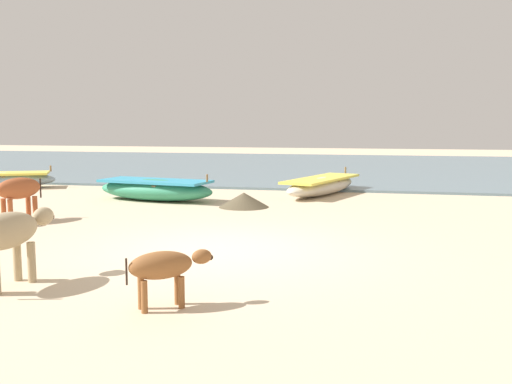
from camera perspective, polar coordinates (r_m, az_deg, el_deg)
The scene contains 8 objects.
ground at distance 10.01m, azimuth -3.29°, elevation -5.65°, with size 80.00×80.00×0.00m, color beige.
sea_water at distance 28.38m, azimuth 7.05°, elevation 2.48°, with size 60.00×20.00×0.08m, color slate.
fishing_boat_0 at distance 16.42m, azimuth -9.81°, elevation 0.27°, with size 3.66×1.79×0.79m.
fishing_boat_4 at distance 17.63m, azimuth 6.42°, elevation 0.66°, with size 2.28×4.16×0.71m.
cow_adult_dun at distance 8.31m, azimuth -23.06°, elevation -3.72°, with size 0.58×1.54×1.00m.
calf_far_brown at distance 6.90m, azimuth -8.99°, elevation -7.27°, with size 0.94×0.78×0.68m.
cow_second_adult_rust at distance 13.68m, azimuth -22.37°, elevation 0.16°, with size 0.77×1.45×0.97m.
debris_pile_0 at distance 14.93m, azimuth -1.19°, elevation -0.77°, with size 1.29×1.29×0.38m, color brown.
Camera 1 is at (2.66, -9.40, 2.16)m, focal length 40.90 mm.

